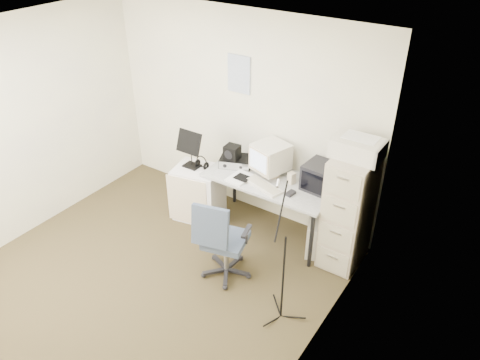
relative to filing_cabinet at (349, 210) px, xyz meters
The scene contains 23 objects.
floor 2.26m from the filing_cabinet, 136.87° to the right, with size 3.60×3.60×0.01m, color #3C351C.
ceiling 2.85m from the filing_cabinet, 136.87° to the right, with size 3.60×3.60×0.01m, color white.
wall_back 1.72m from the filing_cabinet, 168.55° to the left, with size 3.60×0.02×2.50m, color #FBF5C6.
wall_left 3.74m from the filing_cabinet, 156.35° to the right, with size 0.02×3.60×2.50m, color #FBF5C6.
wall_right 1.61m from the filing_cabinet, 81.54° to the right, with size 0.02×3.60×2.50m, color #FBF5C6.
wall_calendar 1.97m from the filing_cabinet, 169.10° to the left, with size 0.30×0.02×0.44m, color white.
filing_cabinet is the anchor object (origin of this frame).
printer 0.74m from the filing_cabinet, 90.00° to the right, with size 0.49×0.34×0.19m, color #EDE7CB.
desk 0.99m from the filing_cabinet, behind, with size 1.50×0.70×0.73m, color silver.
crt_monitor 1.05m from the filing_cabinet, behind, with size 0.35×0.36×0.38m, color #EDE7CB.
crt_tv 0.48m from the filing_cabinet, 164.09° to the left, with size 0.32×0.34×0.30m, color black.
desk_speaker 0.73m from the filing_cabinet, behind, with size 0.07×0.07×0.13m, color beige.
keyboard 0.96m from the filing_cabinet, 167.29° to the right, with size 0.48×0.17×0.03m, color #EDE7CB.
mouse 0.64m from the filing_cabinet, 163.41° to the right, with size 0.07×0.11×0.03m, color black.
radio_receiver 1.47m from the filing_cabinet, behind, with size 0.37×0.26×0.11m, color black.
radio_speaker 1.51m from the filing_cabinet, behind, with size 0.17×0.16×0.17m, color black.
papers 1.27m from the filing_cabinet, behind, with size 0.22×0.29×0.02m, color white.
pc_tower 0.55m from the filing_cabinet, behind, with size 0.20×0.44×0.41m, color #EDE7CB.
office_chair 1.33m from the filing_cabinet, 135.58° to the right, with size 0.54×0.54×0.94m, color #425370.
side_cart 1.88m from the filing_cabinet, behind, with size 0.56×0.44×0.69m, color white.
music_stand 1.96m from the filing_cabinet, behind, with size 0.33×0.17×0.48m, color black.
headphones 1.82m from the filing_cabinet, behind, with size 0.17×0.17×0.03m, color black.
mic_stand 1.14m from the filing_cabinet, 97.77° to the right, with size 0.02×0.02×1.27m, color black.
Camera 1 is at (2.86, -2.53, 3.52)m, focal length 35.00 mm.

